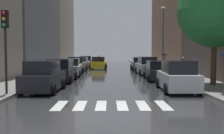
{
  "coord_description": "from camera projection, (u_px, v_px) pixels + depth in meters",
  "views": [
    {
      "loc": [
        -0.12,
        -9.88,
        2.34
      ],
      "look_at": [
        0.19,
        16.24,
        0.86
      ],
      "focal_mm": 43.87,
      "sensor_mm": 36.0,
      "label": 1
    }
  ],
  "objects": [
    {
      "name": "parked_car_right_fourth",
      "position": [
        139.0,
        64.0,
        34.46
      ],
      "size": [
        2.03,
        4.68,
        1.63
      ],
      "rotation": [
        0.0,
        0.0,
        1.56
      ],
      "color": "#474C51",
      "rests_on": "ground"
    },
    {
      "name": "parked_car_left_fourth",
      "position": [
        77.0,
        65.0,
        31.5
      ],
      "size": [
        2.12,
        4.47,
        1.73
      ],
      "rotation": [
        0.0,
        0.0,
        1.54
      ],
      "color": "#B2B7BF",
      "rests_on": "ground"
    },
    {
      "name": "pedestrian_far_side",
      "position": [
        183.0,
        65.0,
        27.08
      ],
      "size": [
        0.36,
        0.36,
        1.67
      ],
      "rotation": [
        0.0,
        0.0,
        5.03
      ],
      "color": "gray",
      "rests_on": "sidewalk_right"
    },
    {
      "name": "parked_car_right_nearest",
      "position": [
        177.0,
        77.0,
        16.1
      ],
      "size": [
        2.11,
        4.39,
        1.83
      ],
      "rotation": [
        0.0,
        0.0,
        1.54
      ],
      "color": "#B2B7BF",
      "rests_on": "ground"
    },
    {
      "name": "taxi_midroad",
      "position": [
        99.0,
        63.0,
        37.46
      ],
      "size": [
        2.21,
        4.6,
        1.81
      ],
      "rotation": [
        0.0,
        0.0,
        1.53
      ],
      "color": "yellow",
      "rests_on": "ground"
    },
    {
      "name": "street_tree_right",
      "position": [
        215.0,
        11.0,
        17.62
      ],
      "size": [
        4.79,
        4.79,
        7.23
      ],
      "color": "#513823",
      "rests_on": "sidewalk_right"
    },
    {
      "name": "pedestrian_near_tree",
      "position": [
        165.0,
        59.0,
        27.02
      ],
      "size": [
        1.09,
        1.09,
        1.94
      ],
      "rotation": [
        0.0,
        0.0,
        4.28
      ],
      "color": "navy",
      "rests_on": "sidewalk_right"
    },
    {
      "name": "building_left_far",
      "position": [
        52.0,
        15.0,
        52.53
      ],
      "size": [
        6.0,
        18.13,
        18.66
      ],
      "primitive_type": "cube",
      "color": "#9E9384",
      "rests_on": "ground"
    },
    {
      "name": "parked_car_left_nearest",
      "position": [
        43.0,
        77.0,
        15.82
      ],
      "size": [
        2.12,
        4.12,
        1.82
      ],
      "rotation": [
        0.0,
        0.0,
        1.53
      ],
      "color": "black",
      "rests_on": "ground"
    },
    {
      "name": "traffic_light_left_corner",
      "position": [
        5.0,
        33.0,
        14.05
      ],
      "size": [
        0.3,
        0.42,
        4.3
      ],
      "color": "black",
      "rests_on": "sidewalk_left"
    },
    {
      "name": "parked_car_left_fifth",
      "position": [
        82.0,
        63.0,
        38.23
      ],
      "size": [
        2.16,
        4.77,
        1.57
      ],
      "rotation": [
        0.0,
        0.0,
        1.53
      ],
      "color": "#B2B7BF",
      "rests_on": "ground"
    },
    {
      "name": "sidewalk_left",
      "position": [
        57.0,
        70.0,
        33.88
      ],
      "size": [
        3.0,
        72.0,
        0.15
      ],
      "primitive_type": "cube",
      "color": "gray",
      "rests_on": "ground"
    },
    {
      "name": "parked_car_left_second",
      "position": [
        61.0,
        71.0,
        21.01
      ],
      "size": [
        2.21,
        4.2,
        1.78
      ],
      "rotation": [
        0.0,
        0.0,
        1.54
      ],
      "color": "black",
      "rests_on": "ground"
    },
    {
      "name": "building_right_mid",
      "position": [
        183.0,
        0.0,
        40.75
      ],
      "size": [
        6.0,
        21.42,
        19.95
      ],
      "primitive_type": "cube",
      "color": "#8C6B56",
      "rests_on": "ground"
    },
    {
      "name": "parked_car_right_third",
      "position": [
        147.0,
        66.0,
        27.89
      ],
      "size": [
        2.11,
        4.64,
        1.82
      ],
      "rotation": [
        0.0,
        0.0,
        1.61
      ],
      "color": "#B2B7BF",
      "rests_on": "ground"
    },
    {
      "name": "sidewalk_right",
      "position": [
        162.0,
        70.0,
        34.03
      ],
      "size": [
        3.0,
        72.0,
        0.15
      ],
      "primitive_type": "cube",
      "color": "gray",
      "rests_on": "ground"
    },
    {
      "name": "parked_car_right_second",
      "position": [
        158.0,
        71.0,
        22.34
      ],
      "size": [
        2.09,
        4.41,
        1.59
      ],
      "rotation": [
        0.0,
        0.0,
        1.55
      ],
      "color": "black",
      "rests_on": "ground"
    },
    {
      "name": "crosswalk_stripes",
      "position": [
        112.0,
        105.0,
        11.85
      ],
      "size": [
        4.95,
        2.2,
        0.01
      ],
      "color": "silver",
      "rests_on": "ground"
    },
    {
      "name": "parked_car_left_third",
      "position": [
        71.0,
        68.0,
        26.28
      ],
      "size": [
        2.15,
        4.65,
        1.68
      ],
      "rotation": [
        0.0,
        0.0,
        1.6
      ],
      "color": "silver",
      "rests_on": "ground"
    },
    {
      "name": "parked_car_left_sixth",
      "position": [
        86.0,
        61.0,
        44.25
      ],
      "size": [
        2.18,
        4.72,
        1.62
      ],
      "rotation": [
        0.0,
        0.0,
        1.57
      ],
      "color": "#474C51",
      "rests_on": "ground"
    },
    {
      "name": "ground_plane",
      "position": [
        110.0,
        70.0,
        33.96
      ],
      "size": [
        28.0,
        72.0,
        0.04
      ],
      "primitive_type": "cube",
      "color": "#313133"
    },
    {
      "name": "lamp_post_right",
      "position": [
        163.0,
        35.0,
        28.47
      ],
      "size": [
        0.6,
        0.28,
        6.82
      ],
      "color": "#595B60",
      "rests_on": "sidewalk_right"
    }
  ]
}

